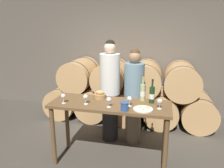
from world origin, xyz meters
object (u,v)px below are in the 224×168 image
at_px(person_left, 110,91).
at_px(bread_basket, 100,95).
at_px(wine_glass_center, 109,100).
at_px(wine_bottle_red, 152,95).
at_px(wine_glass_far_left, 63,96).
at_px(cheese_plate, 143,109).
at_px(person_right, 134,96).
at_px(tasting_table, 110,113).
at_px(wine_bottle_white, 143,92).
at_px(wine_glass_right, 129,99).
at_px(wine_glass_far_right, 160,102).
at_px(wine_glass_left, 86,97).
at_px(blue_crock, 125,106).

distance_m(person_left, bread_basket, 0.50).
relative_size(bread_basket, wine_glass_center, 1.28).
bearing_deg(wine_bottle_red, wine_glass_far_left, -165.91).
distance_m(person_left, cheese_plate, 1.05).
xyz_separation_m(wine_bottle_red, wine_glass_center, (-0.55, -0.31, -0.02)).
distance_m(cheese_plate, wine_glass_far_left, 1.13).
height_order(person_left, wine_glass_far_left, person_left).
height_order(person_right, bread_basket, person_right).
relative_size(tasting_table, wine_glass_far_left, 12.10).
xyz_separation_m(cheese_plate, wine_glass_center, (-0.46, -0.02, 0.09)).
bearing_deg(wine_bottle_red, tasting_table, -165.09).
xyz_separation_m(wine_bottle_white, bread_basket, (-0.64, -0.04, -0.08)).
height_order(wine_glass_right, wine_glass_far_right, same).
bearing_deg(wine_glass_left, wine_glass_center, -7.01).
bearing_deg(bread_basket, wine_glass_right, -26.96).
bearing_deg(wine_glass_center, person_right, 74.88).
relative_size(tasting_table, wine_bottle_white, 4.85).
relative_size(wine_bottle_red, wine_glass_far_right, 2.45).
height_order(bread_basket, wine_glass_left, wine_glass_left).
distance_m(person_left, wine_glass_left, 0.83).
bearing_deg(wine_glass_far_left, person_left, 60.50).
height_order(wine_bottle_red, wine_bottle_white, wine_bottle_white).
xyz_separation_m(blue_crock, wine_glass_left, (-0.57, 0.11, 0.04)).
height_order(wine_bottle_red, bread_basket, wine_bottle_red).
bearing_deg(wine_glass_right, cheese_plate, -22.19).
relative_size(bread_basket, wine_glass_far_left, 1.28).
relative_size(wine_bottle_white, cheese_plate, 1.36).
bearing_deg(bread_basket, person_right, 47.55).
bearing_deg(person_right, person_left, -179.99).
distance_m(tasting_table, cheese_plate, 0.52).
distance_m(wine_glass_far_left, wine_glass_left, 0.32).
xyz_separation_m(wine_bottle_red, cheese_plate, (-0.10, -0.29, -0.11)).
xyz_separation_m(bread_basket, wine_glass_far_right, (0.89, -0.25, 0.06)).
bearing_deg(cheese_plate, wine_glass_left, 178.43).
bearing_deg(cheese_plate, wine_glass_center, -177.43).
bearing_deg(person_left, person_right, 0.01).
xyz_separation_m(tasting_table, cheese_plate, (0.48, -0.14, 0.16)).
relative_size(blue_crock, wine_glass_far_left, 0.83).
xyz_separation_m(cheese_plate, wine_glass_far_right, (0.21, 0.07, 0.09)).
relative_size(wine_bottle_red, bread_basket, 1.91).
xyz_separation_m(person_right, wine_bottle_white, (0.19, -0.45, 0.23)).
xyz_separation_m(tasting_table, wine_glass_center, (0.02, -0.16, 0.25)).
distance_m(person_left, wine_bottle_red, 0.93).
xyz_separation_m(cheese_plate, wine_glass_left, (-0.80, 0.02, 0.09)).
height_order(wine_bottle_white, wine_glass_right, wine_bottle_white).
height_order(blue_crock, wine_glass_far_right, wine_glass_far_right).
height_order(bread_basket, wine_glass_far_left, wine_glass_far_left).
xyz_separation_m(person_right, wine_bottle_red, (0.32, -0.53, 0.23)).
bearing_deg(cheese_plate, wine_bottle_white, 96.55).
height_order(blue_crock, cheese_plate, blue_crock).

